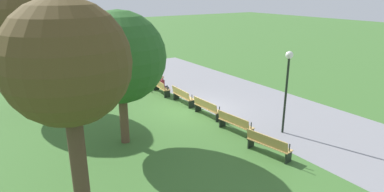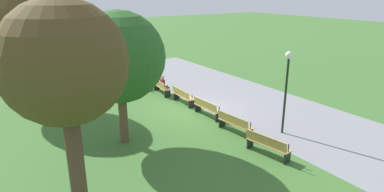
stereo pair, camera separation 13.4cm
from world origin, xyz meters
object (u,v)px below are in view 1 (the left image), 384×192
object	(u,v)px
bench_3	(207,108)
bench_0	(140,79)
lamp_post	(287,77)
tree_0	(25,28)
tree_2	(120,58)
bench_1	(160,86)
bench_2	(183,96)
trash_bin	(131,73)
tree_1	(67,66)
person_seated	(164,84)
bench_5	(268,144)
bench_4	(235,123)

from	to	relation	value
bench_3	bench_0	bearing A→B (deg)	-178.09
lamp_post	tree_0	bearing A→B (deg)	-138.76
tree_2	lamp_post	world-z (taller)	tree_2
bench_1	lamp_post	bearing A→B (deg)	18.47
bench_2	bench_1	bearing A→B (deg)	-174.24
bench_0	tree_0	xyz separation A→B (m)	(0.63, -6.50, 3.83)
trash_bin	lamp_post	bearing A→B (deg)	8.19
bench_2	bench_3	bearing A→B (deg)	1.92
tree_1	tree_0	bearing A→B (deg)	176.73
tree_2	bench_3	bearing A→B (deg)	95.99
bench_0	tree_2	bearing A→B (deg)	-19.36
bench_2	bench_3	distance (m)	2.34
bench_3	tree_1	size ratio (longest dim) A/B	0.31
person_seated	lamp_post	size ratio (longest dim) A/B	0.32
trash_bin	bench_5	bearing A→B (deg)	-1.36
bench_1	bench_3	xyz separation A→B (m)	(4.68, 0.16, 0.00)
bench_0	tree_1	size ratio (longest dim) A/B	0.31
bench_1	person_seated	size ratio (longest dim) A/B	1.56
bench_0	bench_2	bearing A→B (deg)	15.37
bench_2	tree_2	distance (m)	6.26
tree_1	lamp_post	xyz separation A→B (m)	(-1.61, 9.31, -1.92)
person_seated	trash_bin	size ratio (longest dim) A/B	1.43
bench_2	trash_bin	size ratio (longest dim) A/B	2.20
bench_1	trash_bin	bearing A→B (deg)	-174.43
person_seated	bench_1	bearing A→B (deg)	-139.85
person_seated	lamp_post	bearing A→B (deg)	17.89
bench_2	tree_2	bearing A→B (deg)	-56.59
person_seated	tree_2	distance (m)	7.40
bench_2	tree_0	xyz separation A→B (m)	(-4.03, -6.97, 3.83)
bench_2	person_seated	world-z (taller)	person_seated
bench_2	lamp_post	size ratio (longest dim) A/B	0.50
bench_0	lamp_post	distance (m)	10.93
bench_5	tree_2	distance (m)	6.68
lamp_post	tree_1	bearing A→B (deg)	-80.20
bench_1	tree_1	size ratio (longest dim) A/B	0.31
tree_1	person_seated	bearing A→B (deg)	141.65
bench_5	person_seated	bearing A→B (deg)	167.64
bench_4	tree_2	size ratio (longest dim) A/B	0.34
person_seated	lamp_post	world-z (taller)	lamp_post
bench_1	person_seated	world-z (taller)	person_seated
bench_2	trash_bin	xyz separation A→B (m)	(-6.85, -0.14, -0.05)
tree_0	bench_2	bearing A→B (deg)	59.94
bench_0	person_seated	bearing A→B (deg)	19.54
tree_0	trash_bin	size ratio (longest dim) A/B	7.50
bench_0	bench_3	bearing A→B (deg)	13.45
bench_0	bench_5	bearing A→B (deg)	9.62
bench_2	person_seated	xyz separation A→B (m)	(-2.16, -0.03, 0.16)
bench_5	tree_1	distance (m)	8.23
tree_0	tree_2	world-z (taller)	tree_0
bench_2	tree_1	xyz separation A→B (m)	(7.44, -7.62, 4.05)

